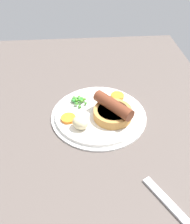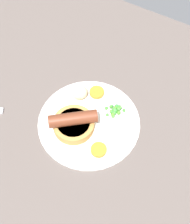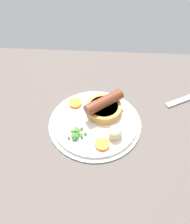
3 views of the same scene
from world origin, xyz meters
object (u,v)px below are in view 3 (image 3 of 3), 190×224
at_px(dinner_plate, 95,123).
at_px(carrot_slice_0, 102,144).
at_px(carrot_slice_2, 75,103).
at_px(sausage_pudding, 104,107).
at_px(potato_chunk_1, 116,131).
at_px(pea_pile, 76,133).

height_order(dinner_plate, carrot_slice_0, carrot_slice_0).
relative_size(dinner_plate, carrot_slice_2, 6.79).
distance_m(sausage_pudding, carrot_slice_2, 0.09).
bearing_deg(carrot_slice_0, dinner_plate, 106.08).
xyz_separation_m(carrot_slice_0, carrot_slice_2, (-0.08, 0.14, 0.00)).
bearing_deg(dinner_plate, potato_chunk_1, -38.48).
bearing_deg(sausage_pudding, carrot_slice_0, 52.05).
height_order(carrot_slice_0, carrot_slice_2, same).
bearing_deg(carrot_slice_2, dinner_plate, -44.15).
height_order(pea_pile, carrot_slice_2, pea_pile).
relative_size(sausage_pudding, carrot_slice_0, 2.83).
xyz_separation_m(sausage_pudding, pea_pile, (-0.07, -0.09, -0.01)).
distance_m(sausage_pudding, carrot_slice_0, 0.11).
height_order(pea_pile, potato_chunk_1, potato_chunk_1).
bearing_deg(carrot_slice_0, pea_pile, 158.32).
bearing_deg(potato_chunk_1, dinner_plate, 141.52).
bearing_deg(carrot_slice_0, sausage_pudding, 90.51).
xyz_separation_m(pea_pile, carrot_slice_2, (-0.02, 0.11, -0.01)).
distance_m(potato_chunk_1, carrot_slice_0, 0.05).
relative_size(dinner_plate, pea_pile, 5.08).
xyz_separation_m(sausage_pudding, potato_chunk_1, (0.04, -0.08, -0.00)).
relative_size(pea_pile, carrot_slice_0, 1.31).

